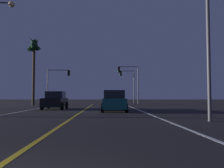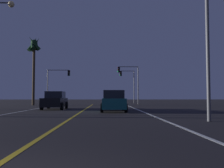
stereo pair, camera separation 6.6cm
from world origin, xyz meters
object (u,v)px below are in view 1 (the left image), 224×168
Objects in this scene: car_oncoming at (55,101)px; street_lamp_right_near at (196,11)px; traffic_light_near_left at (59,78)px; palm_tree_left_far at (34,50)px; car_lead_same_lane at (114,101)px; traffic_light_far_right at (127,79)px; traffic_light_near_right at (128,76)px.

street_lamp_right_near is at bearing 38.21° from car_oncoming.
palm_tree_left_far reaches higher than traffic_light_near_left.
street_lamp_right_near is at bearing -57.28° from palm_tree_left_far.
car_lead_same_lane is 20.59m from traffic_light_near_left.
street_lamp_right_near is at bearing -154.22° from car_lead_same_lane.
palm_tree_left_far is at bearing -122.82° from traffic_light_near_left.
street_lamp_right_near reaches higher than traffic_light_far_right.
palm_tree_left_far reaches higher than traffic_light_near_right.
traffic_light_far_right is at bearing -93.26° from traffic_light_near_right.
street_lamp_right_near is (9.26, -11.76, 4.62)m from car_oncoming.
traffic_light_near_left is 0.63× the size of street_lamp_right_near.
car_lead_same_lane is 19.28m from palm_tree_left_far.
traffic_light_far_right is at bearing 156.68° from car_oncoming.
traffic_light_near_right is 0.69× the size of street_lamp_right_near.
traffic_light_near_left is 0.56× the size of palm_tree_left_far.
palm_tree_left_far is (-13.62, -4.17, 3.27)m from traffic_light_near_right.
palm_tree_left_far reaches higher than street_lamp_right_near.
traffic_light_near_left reaches higher than car_lead_same_lane.
traffic_light_near_right is 10.94m from traffic_light_near_left.
traffic_light_near_right reaches higher than traffic_light_far_right.
car_lead_same_lane is 0.44× the size of palm_tree_left_far.
traffic_light_far_right is (3.32, 24.23, 3.47)m from car_lead_same_lane.
palm_tree_left_far is (-10.61, 14.56, 6.85)m from car_lead_same_lane.
car_lead_same_lane is at bearing -64.22° from street_lamp_right_near.
traffic_light_near_left is at bearing 26.05° from traffic_light_far_right.
car_lead_same_lane is 19.30m from traffic_light_near_right.
traffic_light_far_right reaches higher than car_lead_same_lane.
car_oncoming is 0.74× the size of traffic_light_far_right.
palm_tree_left_far is at bearing 17.01° from traffic_light_near_right.
traffic_light_near_right reaches higher than traffic_light_near_left.
street_lamp_right_near reaches higher than traffic_light_near_right.
car_oncoming is 0.72× the size of traffic_light_near_right.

